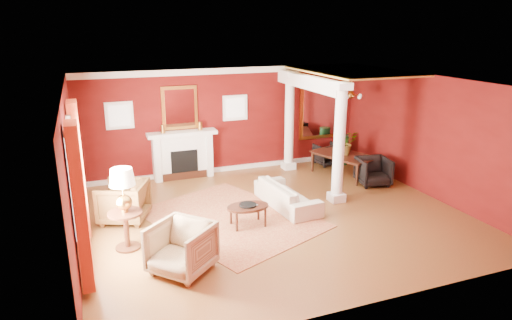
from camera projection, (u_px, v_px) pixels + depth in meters
name	position (u px, v px, depth m)	size (l,w,h in m)	color
ground	(275.00, 216.00, 9.97)	(8.00, 8.00, 0.00)	brown
room_shell	(276.00, 126.00, 9.39)	(8.04, 7.04, 2.92)	#5F0F0D
fireplace	(183.00, 155.00, 12.31)	(1.85, 0.42, 1.29)	white
overmantel_mirror	(180.00, 108.00, 12.07)	(0.95, 0.07, 1.15)	gold
flank_window_left	(119.00, 115.00, 11.58)	(0.70, 0.07, 0.70)	white
flank_window_right	(235.00, 108.00, 12.64)	(0.70, 0.07, 0.70)	white
left_window	(78.00, 185.00, 7.69)	(0.21, 2.55, 2.60)	white
column_front	(339.00, 143.00, 10.41)	(0.36, 0.36, 2.80)	white
column_back	(289.00, 120.00, 12.82)	(0.36, 0.36, 2.80)	white
header_beam	(309.00, 82.00, 11.50)	(0.30, 3.20, 0.32)	white
amber_ceiling	(352.00, 71.00, 11.68)	(2.30, 3.40, 0.04)	gold
dining_mirror	(320.00, 111.00, 13.60)	(1.30, 0.07, 1.70)	gold
chandelier	(351.00, 95.00, 11.93)	(0.60, 0.62, 0.75)	#B48238
crown_trim	(226.00, 71.00, 12.25)	(8.00, 0.08, 0.16)	white
base_trim	(228.00, 168.00, 13.05)	(8.00, 0.08, 0.12)	white
rug	(230.00, 218.00, 9.83)	(2.74, 3.65, 0.01)	maroon
sofa	(287.00, 191.00, 10.39)	(1.94, 0.57, 0.76)	beige
armchair_leopard	(123.00, 200.00, 9.61)	(0.93, 0.87, 0.95)	black
armchair_stripe	(181.00, 246.00, 7.61)	(0.92, 0.87, 0.95)	tan
coffee_table	(248.00, 208.00, 9.38)	(0.88, 0.88, 0.45)	black
coffee_book	(250.00, 202.00, 9.30)	(0.15, 0.02, 0.20)	black
side_table	(123.00, 195.00, 8.25)	(0.63, 0.63, 1.57)	black
dining_table	(344.00, 158.00, 12.54)	(1.73, 0.61, 0.97)	black
dining_chair_near	(374.00, 170.00, 11.81)	(0.77, 0.72, 0.80)	black
dining_chair_far	(327.00, 153.00, 13.55)	(0.67, 0.62, 0.69)	black
green_urn	(342.00, 152.00, 13.60)	(0.38, 0.38, 0.90)	#14401E
potted_plant	(346.00, 132.00, 12.29)	(0.59, 0.66, 0.51)	#26591E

